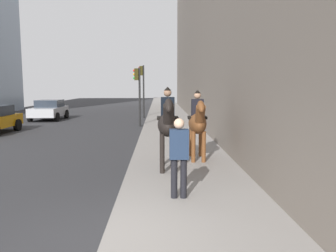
{
  "coord_description": "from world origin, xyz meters",
  "views": [
    {
      "loc": [
        -5.0,
        -0.89,
        2.5
      ],
      "look_at": [
        4.0,
        -1.15,
        1.4
      ],
      "focal_mm": 35.77,
      "sensor_mm": 36.0,
      "label": 1
    }
  ],
  "objects_px": {
    "mounted_horse_near": "(168,124)",
    "traffic_light_far_curb": "(142,83)",
    "traffic_light_near_curb": "(138,87)",
    "car_mid_lane": "(49,110)",
    "pedestrian_greeting": "(179,153)",
    "mounted_horse_far": "(198,122)"
  },
  "relations": [
    {
      "from": "mounted_horse_near",
      "to": "traffic_light_far_curb",
      "type": "distance_m",
      "value": 16.53
    },
    {
      "from": "mounted_horse_near",
      "to": "traffic_light_near_curb",
      "type": "xyz_separation_m",
      "value": [
        10.97,
        1.48,
        0.95
      ]
    },
    {
      "from": "traffic_light_far_curb",
      "to": "traffic_light_near_curb",
      "type": "bearing_deg",
      "value": 179.93
    },
    {
      "from": "car_mid_lane",
      "to": "traffic_light_far_curb",
      "type": "xyz_separation_m",
      "value": [
        1.38,
        -6.68,
        1.92
      ]
    },
    {
      "from": "traffic_light_near_curb",
      "to": "pedestrian_greeting",
      "type": "bearing_deg",
      "value": -172.95
    },
    {
      "from": "car_mid_lane",
      "to": "traffic_light_far_curb",
      "type": "bearing_deg",
      "value": 101.51
    },
    {
      "from": "mounted_horse_far",
      "to": "car_mid_lane",
      "type": "bearing_deg",
      "value": -145.55
    },
    {
      "from": "mounted_horse_near",
      "to": "pedestrian_greeting",
      "type": "height_order",
      "value": "mounted_horse_near"
    },
    {
      "from": "car_mid_lane",
      "to": "traffic_light_far_curb",
      "type": "distance_m",
      "value": 7.08
    },
    {
      "from": "pedestrian_greeting",
      "to": "car_mid_lane",
      "type": "bearing_deg",
      "value": 26.41
    },
    {
      "from": "mounted_horse_far",
      "to": "traffic_light_far_curb",
      "type": "xyz_separation_m",
      "value": [
        15.16,
        2.46,
        1.33
      ]
    },
    {
      "from": "pedestrian_greeting",
      "to": "traffic_light_far_curb",
      "type": "bearing_deg",
      "value": 5.89
    },
    {
      "from": "mounted_horse_near",
      "to": "mounted_horse_far",
      "type": "distance_m",
      "value": 1.6
    },
    {
      "from": "traffic_light_near_curb",
      "to": "mounted_horse_far",
      "type": "bearing_deg",
      "value": -165.73
    },
    {
      "from": "mounted_horse_near",
      "to": "pedestrian_greeting",
      "type": "xyz_separation_m",
      "value": [
        -2.39,
        -0.17,
        -0.34
      ]
    },
    {
      "from": "traffic_light_far_curb",
      "to": "pedestrian_greeting",
      "type": "bearing_deg",
      "value": -175.0
    },
    {
      "from": "car_mid_lane",
      "to": "traffic_light_near_curb",
      "type": "relative_size",
      "value": 1.07
    },
    {
      "from": "mounted_horse_far",
      "to": "traffic_light_near_curb",
      "type": "xyz_separation_m",
      "value": [
        9.71,
        2.47,
        1.05
      ]
    },
    {
      "from": "pedestrian_greeting",
      "to": "traffic_light_near_curb",
      "type": "xyz_separation_m",
      "value": [
        13.35,
        1.65,
        1.29
      ]
    },
    {
      "from": "car_mid_lane",
      "to": "traffic_light_near_curb",
      "type": "xyz_separation_m",
      "value": [
        -4.08,
        -6.67,
        1.64
      ]
    },
    {
      "from": "mounted_horse_near",
      "to": "mounted_horse_far",
      "type": "bearing_deg",
      "value": 142.02
    },
    {
      "from": "car_mid_lane",
      "to": "mounted_horse_far",
      "type": "bearing_deg",
      "value": 33.4
    }
  ]
}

